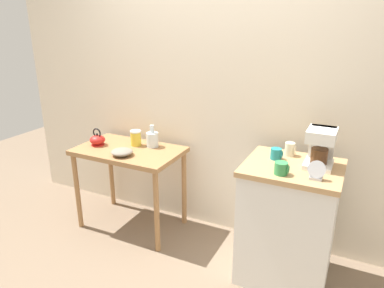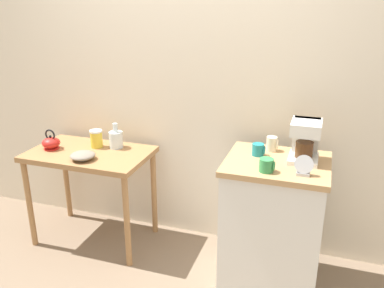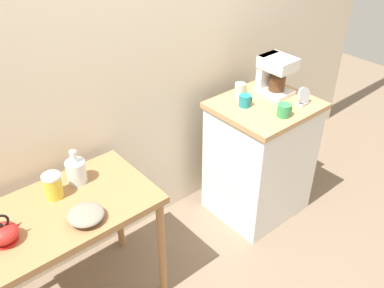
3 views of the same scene
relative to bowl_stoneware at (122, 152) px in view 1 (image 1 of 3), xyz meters
The scene contains 13 objects.
ground_plane 1.03m from the bowl_stoneware, ahead, with size 8.00×8.00×0.00m, color #7A6651.
back_wall 1.11m from the bowl_stoneware, 36.15° to the left, with size 4.40×0.10×2.80m, color beige.
wooden_table 0.21m from the bowl_stoneware, 106.73° to the left, with size 0.91×0.56×0.76m.
kitchen_counter 1.41m from the bowl_stoneware, ahead, with size 0.65×0.57×0.89m.
bowl_stoneware is the anchor object (origin of this frame).
teakettle 0.37m from the bowl_stoneware, 162.44° to the left, with size 0.17×0.14×0.16m.
glass_carafe_vase 0.32m from the bowl_stoneware, 69.95° to the left, with size 0.11×0.11×0.20m.
canister_enamel 0.27m from the bowl_stoneware, 98.83° to the left, with size 0.10×0.10×0.14m.
coffee_maker 1.55m from the bowl_stoneware, ahead, with size 0.18×0.22×0.26m.
mug_dark_teal 1.25m from the bowl_stoneware, ahead, with size 0.08×0.08×0.08m.
mug_tall_green 1.34m from the bowl_stoneware, ahead, with size 0.09×0.09×0.08m.
mug_small_cream 1.34m from the bowl_stoneware, 11.10° to the left, with size 0.08×0.07×0.10m.
table_clock 1.55m from the bowl_stoneware, ahead, with size 0.11×0.05×0.12m.
Camera 1 is at (1.08, -2.32, 1.82)m, focal length 33.23 mm.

